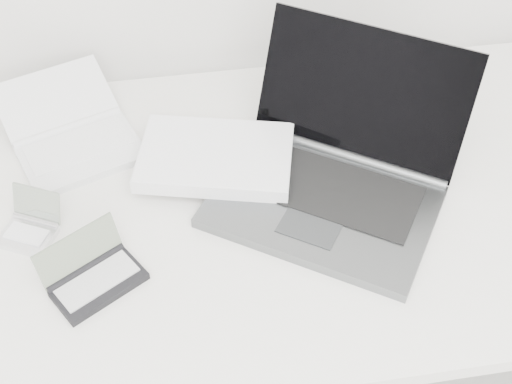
{
  "coord_description": "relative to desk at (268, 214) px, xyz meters",
  "views": [
    {
      "loc": [
        -0.17,
        0.66,
        1.69
      ],
      "look_at": [
        -0.03,
        1.51,
        0.79
      ],
      "focal_mm": 50.0,
      "sensor_mm": 36.0,
      "label": 1
    }
  ],
  "objects": [
    {
      "name": "desk",
      "position": [
        0.0,
        0.0,
        0.0
      ],
      "size": [
        1.6,
        0.8,
        0.73
      ],
      "color": "white",
      "rests_on": "ground"
    },
    {
      "name": "laptop_large",
      "position": [
        0.05,
        0.03,
        0.09
      ],
      "size": [
        0.64,
        0.53,
        0.25
      ],
      "rotation": [
        0.0,
        0.0,
        -0.59
      ],
      "color": "#5C5F61",
      "rests_on": "desk"
    },
    {
      "name": "netbook_open_white",
      "position": [
        -0.36,
        0.21,
        0.06
      ],
      "size": [
        0.31,
        0.35,
        0.08
      ],
      "rotation": [
        0.0,
        0.0,
        0.35
      ],
      "color": "white",
      "rests_on": "desk"
    },
    {
      "name": "pda_silver",
      "position": [
        -0.43,
        -0.02,
        0.06
      ],
      "size": [
        0.12,
        0.13,
        0.07
      ],
      "rotation": [
        0.0,
        0.0,
        -0.47
      ],
      "color": "white",
      "rests_on": "desk"
    },
    {
      "name": "palmtop_charcoal",
      "position": [
        -0.32,
        -0.15,
        0.06
      ],
      "size": [
        0.18,
        0.17,
        0.08
      ],
      "rotation": [
        0.0,
        0.0,
        0.55
      ],
      "color": "black",
      "rests_on": "desk"
    }
  ]
}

